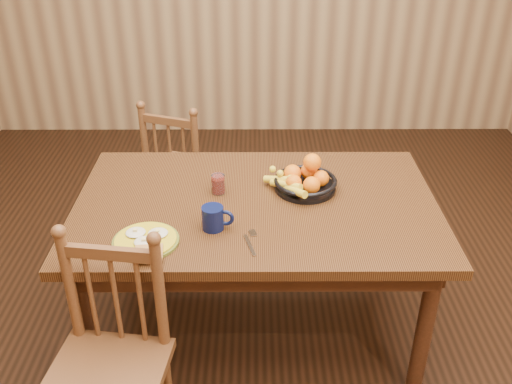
{
  "coord_description": "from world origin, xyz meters",
  "views": [
    {
      "loc": [
        -0.01,
        -2.16,
        2.05
      ],
      "look_at": [
        0.0,
        0.0,
        0.8
      ],
      "focal_mm": 40.0,
      "sensor_mm": 36.0,
      "label": 1
    }
  ],
  "objects_px": {
    "dining_table": "(256,218)",
    "fruit_bowl": "(304,180)",
    "chair_near": "(109,364)",
    "coffee_mug": "(214,218)",
    "chair_far": "(182,170)",
    "breakfast_plate": "(146,241)"
  },
  "relations": [
    {
      "from": "fruit_bowl",
      "to": "chair_near",
      "type": "bearing_deg",
      "value": -134.73
    },
    {
      "from": "chair_far",
      "to": "coffee_mug",
      "type": "distance_m",
      "value": 1.22
    },
    {
      "from": "chair_far",
      "to": "fruit_bowl",
      "type": "distance_m",
      "value": 1.11
    },
    {
      "from": "breakfast_plate",
      "to": "coffee_mug",
      "type": "bearing_deg",
      "value": 21.8
    },
    {
      "from": "dining_table",
      "to": "fruit_bowl",
      "type": "xyz_separation_m",
      "value": [
        0.22,
        0.11,
        0.13
      ]
    },
    {
      "from": "dining_table",
      "to": "chair_far",
      "type": "relative_size",
      "value": 1.83
    },
    {
      "from": "dining_table",
      "to": "breakfast_plate",
      "type": "height_order",
      "value": "breakfast_plate"
    },
    {
      "from": "chair_near",
      "to": "coffee_mug",
      "type": "distance_m",
      "value": 0.68
    },
    {
      "from": "chair_far",
      "to": "dining_table",
      "type": "bearing_deg",
      "value": 135.71
    },
    {
      "from": "dining_table",
      "to": "chair_near",
      "type": "relative_size",
      "value": 1.73
    },
    {
      "from": "breakfast_plate",
      "to": "coffee_mug",
      "type": "relative_size",
      "value": 2.19
    },
    {
      "from": "coffee_mug",
      "to": "fruit_bowl",
      "type": "xyz_separation_m",
      "value": [
        0.39,
        0.32,
        -0.0
      ]
    },
    {
      "from": "coffee_mug",
      "to": "fruit_bowl",
      "type": "bearing_deg",
      "value": 39.37
    },
    {
      "from": "dining_table",
      "to": "chair_near",
      "type": "bearing_deg",
      "value": -129.51
    },
    {
      "from": "chair_far",
      "to": "coffee_mug",
      "type": "bearing_deg",
      "value": 123.4
    },
    {
      "from": "breakfast_plate",
      "to": "fruit_bowl",
      "type": "height_order",
      "value": "fruit_bowl"
    },
    {
      "from": "chair_far",
      "to": "breakfast_plate",
      "type": "bearing_deg",
      "value": 110.25
    },
    {
      "from": "dining_table",
      "to": "fruit_bowl",
      "type": "relative_size",
      "value": 4.94
    },
    {
      "from": "chair_near",
      "to": "fruit_bowl",
      "type": "height_order",
      "value": "chair_near"
    },
    {
      "from": "coffee_mug",
      "to": "chair_near",
      "type": "bearing_deg",
      "value": -129.61
    },
    {
      "from": "dining_table",
      "to": "breakfast_plate",
      "type": "distance_m",
      "value": 0.55
    },
    {
      "from": "fruit_bowl",
      "to": "breakfast_plate",
      "type": "bearing_deg",
      "value": -146.9
    }
  ]
}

